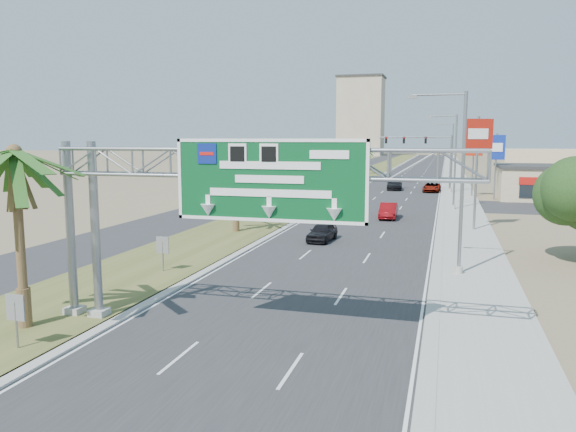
# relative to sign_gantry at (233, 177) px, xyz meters

# --- Properties ---
(road) EXTENTS (12.00, 300.00, 0.02)m
(road) POSITION_rel_sign_gantry_xyz_m (1.06, 100.07, -6.05)
(road) COLOR #28282B
(road) RESTS_ON ground
(sidewalk_right) EXTENTS (4.00, 300.00, 0.10)m
(sidewalk_right) POSITION_rel_sign_gantry_xyz_m (9.56, 100.07, -6.01)
(sidewalk_right) COLOR #9E9B93
(sidewalk_right) RESTS_ON ground
(median_grass) EXTENTS (7.00, 300.00, 0.12)m
(median_grass) POSITION_rel_sign_gantry_xyz_m (-8.94, 100.07, -6.00)
(median_grass) COLOR #4C5324
(median_grass) RESTS_ON ground
(opposing_road) EXTENTS (8.00, 300.00, 0.02)m
(opposing_road) POSITION_rel_sign_gantry_xyz_m (-15.94, 100.07, -6.05)
(opposing_road) COLOR #28282B
(opposing_road) RESTS_ON ground
(sign_gantry) EXTENTS (16.75, 1.24, 7.50)m
(sign_gantry) POSITION_rel_sign_gantry_xyz_m (0.00, 0.00, 0.00)
(sign_gantry) COLOR gray
(sign_gantry) RESTS_ON ground
(palm_near) EXTENTS (5.70, 5.70, 8.35)m
(palm_near) POSITION_rel_sign_gantry_xyz_m (-8.14, -1.93, 0.87)
(palm_near) COLOR brown
(palm_near) RESTS_ON ground
(palm_row_b) EXTENTS (3.99, 3.99, 5.95)m
(palm_row_b) POSITION_rel_sign_gantry_xyz_m (-8.44, 22.07, -1.16)
(palm_row_b) COLOR brown
(palm_row_b) RESTS_ON ground
(palm_row_c) EXTENTS (3.99, 3.99, 6.75)m
(palm_row_c) POSITION_rel_sign_gantry_xyz_m (-8.44, 38.07, -0.39)
(palm_row_c) COLOR brown
(palm_row_c) RESTS_ON ground
(palm_row_d) EXTENTS (3.99, 3.99, 5.45)m
(palm_row_d) POSITION_rel_sign_gantry_xyz_m (-8.44, 56.07, -1.64)
(palm_row_d) COLOR brown
(palm_row_d) RESTS_ON ground
(palm_row_e) EXTENTS (3.99, 3.99, 6.15)m
(palm_row_e) POSITION_rel_sign_gantry_xyz_m (-8.44, 75.07, -0.97)
(palm_row_e) COLOR brown
(palm_row_e) RESTS_ON ground
(palm_row_f) EXTENTS (3.99, 3.99, 5.75)m
(palm_row_f) POSITION_rel_sign_gantry_xyz_m (-8.44, 100.07, -1.35)
(palm_row_f) COLOR brown
(palm_row_f) RESTS_ON ground
(streetlight_near) EXTENTS (3.27, 0.44, 10.00)m
(streetlight_near) POSITION_rel_sign_gantry_xyz_m (8.36, 12.07, -1.36)
(streetlight_near) COLOR gray
(streetlight_near) RESTS_ON ground
(streetlight_mid) EXTENTS (3.27, 0.44, 10.00)m
(streetlight_mid) POSITION_rel_sign_gantry_xyz_m (8.36, 42.07, -1.36)
(streetlight_mid) COLOR gray
(streetlight_mid) RESTS_ON ground
(streetlight_far) EXTENTS (3.27, 0.44, 10.00)m
(streetlight_far) POSITION_rel_sign_gantry_xyz_m (8.36, 78.07, -1.36)
(streetlight_far) COLOR gray
(streetlight_far) RESTS_ON ground
(signal_mast) EXTENTS (10.28, 0.71, 8.00)m
(signal_mast) POSITION_rel_sign_gantry_xyz_m (6.23, 62.05, -1.21)
(signal_mast) COLOR gray
(signal_mast) RESTS_ON ground
(store_building) EXTENTS (18.00, 10.00, 4.00)m
(store_building) POSITION_rel_sign_gantry_xyz_m (23.06, 56.07, -4.06)
(store_building) COLOR tan
(store_building) RESTS_ON ground
(median_signback_a) EXTENTS (0.75, 0.08, 2.08)m
(median_signback_a) POSITION_rel_sign_gantry_xyz_m (-6.74, -3.93, -4.61)
(median_signback_a) COLOR gray
(median_signback_a) RESTS_ON ground
(median_signback_b) EXTENTS (0.75, 0.08, 2.08)m
(median_signback_b) POSITION_rel_sign_gantry_xyz_m (-7.44, 8.07, -4.61)
(median_signback_b) COLOR gray
(median_signback_b) RESTS_ON ground
(tower_distant) EXTENTS (20.00, 16.00, 35.00)m
(tower_distant) POSITION_rel_sign_gantry_xyz_m (-30.94, 240.07, 11.44)
(tower_distant) COLOR tan
(tower_distant) RESTS_ON ground
(building_distant_left) EXTENTS (24.00, 14.00, 6.00)m
(building_distant_left) POSITION_rel_sign_gantry_xyz_m (-43.94, 150.07, -3.06)
(building_distant_left) COLOR tan
(building_distant_left) RESTS_ON ground
(building_distant_right) EXTENTS (20.00, 12.00, 5.00)m
(building_distant_right) POSITION_rel_sign_gantry_xyz_m (31.06, 130.07, -3.56)
(building_distant_right) COLOR tan
(building_distant_right) RESTS_ON ground
(car_left_lane) EXTENTS (1.87, 4.03, 1.34)m
(car_left_lane) POSITION_rel_sign_gantry_xyz_m (-0.94, 20.17, -5.39)
(car_left_lane) COLOR black
(car_left_lane) RESTS_ON ground
(car_mid_lane) EXTENTS (1.69, 4.49, 1.46)m
(car_mid_lane) POSITION_rel_sign_gantry_xyz_m (2.56, 33.43, -5.33)
(car_mid_lane) COLOR maroon
(car_mid_lane) RESTS_ON ground
(car_right_lane) EXTENTS (2.50, 5.01, 1.36)m
(car_right_lane) POSITION_rel_sign_gantry_xyz_m (5.80, 62.02, -5.38)
(car_right_lane) COLOR gray
(car_right_lane) RESTS_ON ground
(car_far) EXTENTS (2.56, 5.52, 1.56)m
(car_far) POSITION_rel_sign_gantry_xyz_m (0.41, 64.17, -5.28)
(car_far) COLOR black
(car_far) RESTS_ON ground
(pole_sign_red_near) EXTENTS (2.34, 1.18, 9.29)m
(pole_sign_red_near) POSITION_rel_sign_gantry_xyz_m (10.06, 28.40, 1.27)
(pole_sign_red_near) COLOR gray
(pole_sign_red_near) RESTS_ON ground
(pole_sign_blue) EXTENTS (2.00, 0.36, 8.16)m
(pole_sign_blue) POSITION_rel_sign_gantry_xyz_m (13.52, 53.65, 0.05)
(pole_sign_blue) COLOR gray
(pole_sign_blue) RESTS_ON ground
(pole_sign_red_far) EXTENTS (2.21, 0.77, 7.32)m
(pole_sign_red_far) POSITION_rel_sign_gantry_xyz_m (11.00, 56.75, -0.33)
(pole_sign_red_far) COLOR gray
(pole_sign_red_far) RESTS_ON ground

